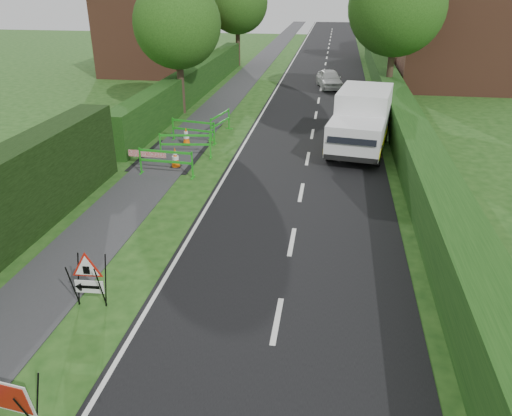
{
  "coord_description": "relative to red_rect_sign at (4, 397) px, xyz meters",
  "views": [
    {
      "loc": [
        3.38,
        -7.51,
        6.59
      ],
      "look_at": [
        1.43,
        4.97,
        0.75
      ],
      "focal_mm": 35.0,
      "sensor_mm": 36.0,
      "label": 1
    }
  ],
  "objects": [
    {
      "name": "tree_fw",
      "position": [
        -3.07,
        36.23,
        4.35
      ],
      "size": [
        4.8,
        4.8,
        7.24
      ],
      "color": "#2D2116",
      "rests_on": "ground"
    },
    {
      "name": "redwhite_plank",
      "position": [
        -2.04,
        12.08,
        -0.48
      ],
      "size": [
        1.5,
        0.06,
        0.25
      ],
      "primitive_type": "cube",
      "rotation": [
        0.0,
        0.0,
        -0.01
      ],
      "color": "red",
      "rests_on": "ground"
    },
    {
      "name": "house_east_b",
      "position": [
        13.53,
        44.23,
        2.41
      ],
      "size": [
        7.5,
        7.4,
        7.88
      ],
      "color": "brown",
      "rests_on": "ground"
    },
    {
      "name": "ped_barrier_1",
      "position": [
        -0.83,
        13.16,
        0.15
      ],
      "size": [
        2.09,
        0.62,
        1.0
      ],
      "rotation": [
        0.0,
        0.0,
        0.13
      ],
      "color": "#1C931A",
      "rests_on": "ground"
    },
    {
      "name": "traffic_cone_3",
      "position": [
        -0.9,
        12.0,
        -0.09
      ],
      "size": [
        0.38,
        0.38,
        0.79
      ],
      "color": "black",
      "rests_on": "ground"
    },
    {
      "name": "house_west",
      "position": [
        -8.47,
        32.23,
        2.41
      ],
      "size": [
        7.5,
        7.4,
        7.88
      ],
      "color": "brown",
      "rests_on": "ground"
    },
    {
      "name": "red_rect_sign",
      "position": [
        0.0,
        0.0,
        0.0
      ],
      "size": [
        1.04,
        0.71,
        0.84
      ],
      "rotation": [
        0.0,
        0.0,
        -0.12
      ],
      "color": "black",
      "rests_on": "ground"
    },
    {
      "name": "hedge_west_far",
      "position": [
        -3.47,
        24.23,
        -0.48
      ],
      "size": [
        1.0,
        24.0,
        1.8
      ],
      "primitive_type": "cube",
      "color": "#14380F",
      "rests_on": "ground"
    },
    {
      "name": "tree_fe",
      "position": [
        7.93,
        40.23,
        3.74
      ],
      "size": [
        4.2,
        4.2,
        6.33
      ],
      "color": "#2D2116",
      "rests_on": "ground"
    },
    {
      "name": "hedge_east",
      "position": [
        8.03,
        18.23,
        -0.48
      ],
      "size": [
        1.2,
        50.0,
        1.5
      ],
      "primitive_type": "cube",
      "color": "#14380F",
      "rests_on": "ground"
    },
    {
      "name": "traffic_cone_1",
      "position": [
        6.86,
        16.16,
        -0.09
      ],
      "size": [
        0.38,
        0.38,
        0.79
      ],
      "color": "black",
      "rests_on": "ground"
    },
    {
      "name": "traffic_cone_0",
      "position": [
        6.81,
        14.31,
        -0.09
      ],
      "size": [
        0.38,
        0.38,
        0.79
      ],
      "color": "black",
      "rests_on": "ground"
    },
    {
      "name": "ground",
      "position": [
        1.53,
        2.23,
        -0.48
      ],
      "size": [
        120.0,
        120.0,
        0.0
      ],
      "primitive_type": "plane",
      "color": "#1A4212",
      "rests_on": "ground"
    },
    {
      "name": "traffic_cone_2",
      "position": [
        6.31,
        18.36,
        -0.09
      ],
      "size": [
        0.38,
        0.38,
        0.79
      ],
      "color": "black",
      "rests_on": "ground"
    },
    {
      "name": "house_east_a",
      "position": [
        12.53,
        30.23,
        2.41
      ],
      "size": [
        7.5,
        7.4,
        7.88
      ],
      "color": "brown",
      "rests_on": "ground"
    },
    {
      "name": "footpath",
      "position": [
        -1.47,
        37.23,
        -0.48
      ],
      "size": [
        2.0,
        90.0,
        0.02
      ],
      "primitive_type": "cube",
      "color": "#2D2D30",
      "rests_on": "ground"
    },
    {
      "name": "traffic_cone_4",
      "position": [
        -1.26,
        14.73,
        -0.09
      ],
      "size": [
        0.38,
        0.38,
        0.79
      ],
      "color": "black",
      "rests_on": "ground"
    },
    {
      "name": "hatchback_car",
      "position": [
        4.55,
        28.21,
        0.09
      ],
      "size": [
        2.02,
        3.58,
        1.15
      ],
      "primitive_type": "imported",
      "rotation": [
        0.0,
        0.0,
        0.21
      ],
      "color": "white",
      "rests_on": "ground"
    },
    {
      "name": "triangle_sign",
      "position": [
        -0.09,
        3.13,
        0.31
      ],
      "size": [
        0.82,
        0.82,
        1.14
      ],
      "rotation": [
        0.0,
        0.0,
        0.06
      ],
      "color": "black",
      "rests_on": "ground"
    },
    {
      "name": "ped_barrier_2",
      "position": [
        -1.07,
        15.21,
        0.15
      ],
      "size": [
        2.09,
        0.77,
        1.0
      ],
      "rotation": [
        0.0,
        0.0,
        -0.21
      ],
      "color": "#1C931A",
      "rests_on": "ground"
    },
    {
      "name": "works_van",
      "position": [
        6.09,
        15.34,
        0.79
      ],
      "size": [
        2.83,
        5.51,
        2.4
      ],
      "rotation": [
        0.0,
        0.0,
        -0.15
      ],
      "color": "silver",
      "rests_on": "ground"
    },
    {
      "name": "tree_ne",
      "position": [
        7.93,
        24.23,
        4.69
      ],
      "size": [
        5.2,
        5.2,
        7.79
      ],
      "color": "#2D2116",
      "rests_on": "ground"
    },
    {
      "name": "tree_nw",
      "position": [
        -3.07,
        20.23,
        4.0
      ],
      "size": [
        4.4,
        4.4,
        6.7
      ],
      "color": "#2D2116",
      "rests_on": "ground"
    },
    {
      "name": "ped_barrier_0",
      "position": [
        -0.95,
        11.08,
        0.15
      ],
      "size": [
        2.08,
        0.49,
        1.0
      ],
      "rotation": [
        0.0,
        0.0,
        -0.07
      ],
      "color": "#1C931A",
      "rests_on": "ground"
    },
    {
      "name": "road_surface",
      "position": [
        4.03,
        37.23,
        -0.48
      ],
      "size": [
        6.0,
        90.0,
        0.02
      ],
      "primitive_type": "cube",
      "color": "black",
      "rests_on": "ground"
    },
    {
      "name": "ped_barrier_3",
      "position": [
        -0.16,
        16.55,
        0.15
      ],
      "size": [
        0.75,
        2.09,
        1.0
      ],
      "rotation": [
        0.0,
        0.0,
        1.37
      ],
      "color": "#1C931A",
      "rests_on": "ground"
    }
  ]
}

